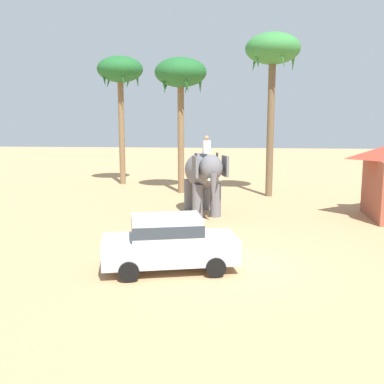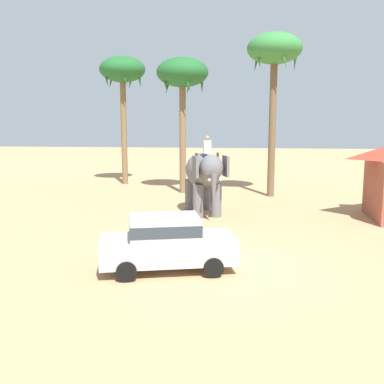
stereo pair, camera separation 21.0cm
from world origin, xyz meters
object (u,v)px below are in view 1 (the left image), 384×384
(car_sedan_foreground, at_px, (169,241))
(palm_tree_left_of_road, at_px, (120,74))
(palm_tree_near_hut, at_px, (181,77))
(palm_tree_behind_elephant, at_px, (273,55))
(elephant_with_mahout, at_px, (203,174))

(car_sedan_foreground, height_order, palm_tree_left_of_road, palm_tree_left_of_road)
(palm_tree_near_hut, bearing_deg, car_sedan_foreground, -84.58)
(car_sedan_foreground, bearing_deg, palm_tree_left_of_road, 108.48)
(car_sedan_foreground, relative_size, palm_tree_left_of_road, 0.49)
(palm_tree_behind_elephant, bearing_deg, palm_tree_near_hut, 171.86)
(car_sedan_foreground, distance_m, palm_tree_near_hut, 16.12)
(palm_tree_near_hut, bearing_deg, palm_tree_behind_elephant, -8.14)
(palm_tree_near_hut, bearing_deg, palm_tree_left_of_road, 143.83)
(palm_tree_behind_elephant, height_order, palm_tree_near_hut, palm_tree_behind_elephant)
(elephant_with_mahout, height_order, palm_tree_behind_elephant, palm_tree_behind_elephant)
(car_sedan_foreground, relative_size, elephant_with_mahout, 1.09)
(car_sedan_foreground, distance_m, palm_tree_behind_elephant, 16.36)
(car_sedan_foreground, xyz_separation_m, elephant_with_mahout, (0.47, 8.33, 1.06))
(palm_tree_left_of_road, bearing_deg, palm_tree_near_hut, -36.17)
(palm_tree_behind_elephant, xyz_separation_m, palm_tree_left_of_road, (-10.17, 4.21, -0.55))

